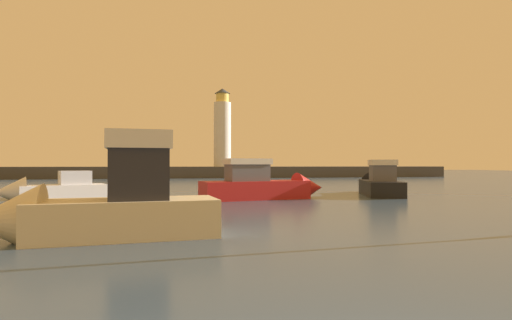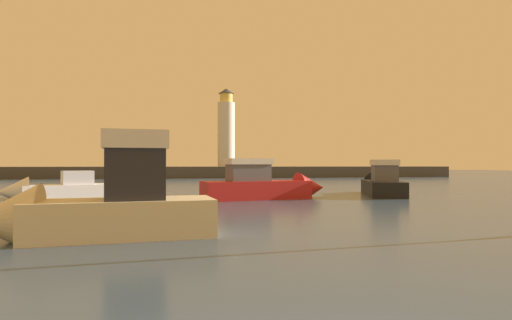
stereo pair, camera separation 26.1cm
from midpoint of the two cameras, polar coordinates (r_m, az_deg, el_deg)
name	(u,v)px [view 1 (the left image)]	position (r m, az deg, el deg)	size (l,w,h in m)	color
ground_plane	(207,190)	(34.65, -6.98, -4.11)	(220.00, 220.00, 0.00)	#384C60
breakwater	(194,172)	(66.68, -8.69, -1.67)	(84.33, 6.20, 1.76)	#423F3D
lighthouse	(222,130)	(67.20, -4.77, 4.20)	(2.75, 2.75, 12.65)	silver
motorboat_0	(378,184)	(30.64, 16.18, -3.21)	(4.24, 7.65, 2.93)	black
motorboat_2	(46,190)	(28.86, -27.13, -3.64)	(6.55, 4.09, 2.17)	white
motorboat_3	(95,206)	(12.75, -21.81, -5.90)	(6.83, 2.76, 3.48)	beige
motorboat_4	(268,186)	(25.56, 1.42, -3.54)	(8.25, 3.65, 2.83)	#B21E1E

